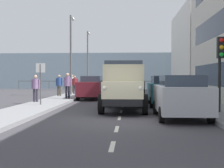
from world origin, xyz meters
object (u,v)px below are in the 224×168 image
pedestrian_strolling (36,86)px  traffic_light_near (220,58)px  car_silver_kerbside_near (180,96)px  pedestrian_in_dark_coat (75,83)px  lamp_post_far (88,55)px  pedestrian_couple_b (59,83)px  car_teal_kerbside_1 (165,90)px  truck_vintage_cream (124,87)px  car_maroon_oppositeside_0 (92,87)px  street_sign (40,76)px  pedestrian_near_railing (67,83)px  lamp_post_promenade (71,48)px  pedestrian_couple_a (72,82)px

pedestrian_strolling → traffic_light_near: (-9.54, 4.70, 1.37)m
car_silver_kerbside_near → traffic_light_near: bearing=-151.8°
pedestrian_strolling → pedestrian_in_dark_coat: size_ratio=1.01×
pedestrian_strolling → lamp_post_far: 17.45m
pedestrian_in_dark_coat → pedestrian_couple_b: bearing=74.6°
car_silver_kerbside_near → car_teal_kerbside_1: (0.00, -5.26, 0.00)m
truck_vintage_cream → car_maroon_oppositeside_0: size_ratio=1.22×
car_teal_kerbside_1 → pedestrian_in_dark_coat: (6.87, -8.81, 0.20)m
car_silver_kerbside_near → traffic_light_near: 2.62m
truck_vintage_cream → traffic_light_near: (-4.15, 1.51, 1.29)m
car_silver_kerbside_near → street_sign: street_sign is taller
pedestrian_strolling → lamp_post_far: (-0.74, -17.16, 3.12)m
car_silver_kerbside_near → car_teal_kerbside_1: size_ratio=0.96×
traffic_light_near → street_sign: (8.71, -2.98, -0.79)m
pedestrian_strolling → pedestrian_near_railing: pedestrian_near_railing is taller
truck_vintage_cream → car_silver_kerbside_near: size_ratio=1.41×
pedestrian_near_railing → pedestrian_in_dark_coat: size_ratio=1.11×
pedestrian_strolling → lamp_post_promenade: (-0.70, -7.43, 3.04)m
car_silver_kerbside_near → lamp_post_promenade: size_ratio=0.59×
pedestrian_in_dark_coat → street_sign: size_ratio=0.72×
truck_vintage_cream → traffic_light_near: bearing=159.9°
car_maroon_oppositeside_0 → car_silver_kerbside_near: bearing=115.5°
truck_vintage_cream → pedestrian_in_dark_coat: (4.55, -11.57, -0.09)m
lamp_post_far → car_silver_kerbside_near: bearing=106.9°
lamp_post_promenade → car_maroon_oppositeside_0: bearing=126.3°
pedestrian_in_dark_coat → lamp_post_promenade: lamp_post_promenade is taller
car_silver_kerbside_near → car_maroon_oppositeside_0: bearing=-64.5°
pedestrian_strolling → pedestrian_near_railing: 3.25m
pedestrian_couple_b → pedestrian_in_dark_coat: pedestrian_couple_b is taller
pedestrian_couple_a → traffic_light_near: (-9.39, 15.23, 1.30)m
lamp_post_far → car_maroon_oppositeside_0: bearing=99.5°
truck_vintage_cream → lamp_post_promenade: bearing=-66.2°
truck_vintage_cream → pedestrian_strolling: 6.26m
pedestrian_couple_b → car_silver_kerbside_near: bearing=123.9°
car_maroon_oppositeside_0 → pedestrian_in_dark_coat: 4.39m
car_silver_kerbside_near → street_sign: bearing=-30.0°
car_maroon_oppositeside_0 → pedestrian_near_railing: size_ratio=2.60×
pedestrian_couple_a → lamp_post_promenade: lamp_post_promenade is taller
car_silver_kerbside_near → pedestrian_in_dark_coat: 15.66m
car_maroon_oppositeside_0 → traffic_light_near: (-6.68, 9.20, 1.58)m
car_teal_kerbside_1 → lamp_post_far: size_ratio=0.61×
car_maroon_oppositeside_0 → traffic_light_near: size_ratio=1.45×
pedestrian_couple_b → lamp_post_promenade: (-0.62, -1.78, 3.00)m
traffic_light_near → street_sign: traffic_light_near is taller
car_silver_kerbside_near → car_teal_kerbside_1: same height
pedestrian_couple_b → pedestrian_in_dark_coat: 2.84m
truck_vintage_cream → street_sign: (4.56, -1.47, 0.50)m
pedestrian_near_railing → truck_vintage_cream: bearing=123.5°
truck_vintage_cream → car_maroon_oppositeside_0: truck_vintage_cream is taller
lamp_post_promenade → car_teal_kerbside_1: bearing=131.7°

